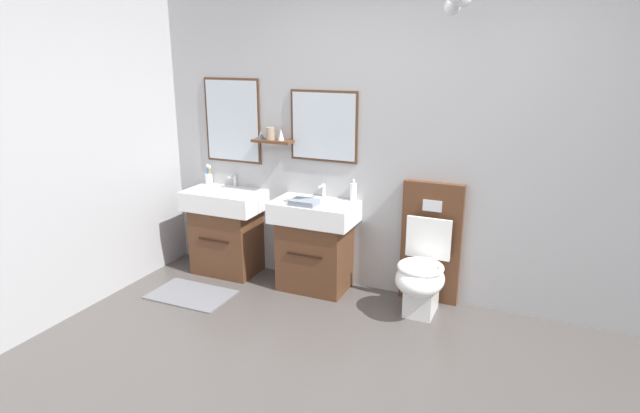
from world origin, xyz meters
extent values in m
cube|color=#A8A8AA|center=(0.00, 1.73, 1.39)|extent=(4.83, 0.12, 2.77)
cube|color=#4C301E|center=(-1.67, 1.66, 1.38)|extent=(0.56, 0.02, 0.75)
cube|color=silver|center=(-1.67, 1.65, 1.38)|extent=(0.52, 0.01, 0.71)
cube|color=#4C301E|center=(-0.78, 1.66, 1.38)|extent=(0.60, 0.02, 0.59)
cube|color=silver|center=(-0.78, 1.65, 1.38)|extent=(0.56, 0.01, 0.55)
cube|color=#56331E|center=(-1.22, 1.59, 1.24)|extent=(0.36, 0.14, 0.02)
cone|color=slate|center=(-1.34, 1.59, 1.29)|extent=(0.06, 0.06, 0.07)
cylinder|color=gray|center=(-1.24, 1.58, 1.30)|extent=(0.07, 0.07, 0.11)
cone|color=silver|center=(-1.14, 1.59, 1.30)|extent=(0.06, 0.06, 0.10)
sphere|color=silver|center=(0.28, 1.34, 2.26)|extent=(0.11, 0.11, 0.11)
cube|color=#A8A8AA|center=(-2.36, 0.00, 1.39)|extent=(0.12, 3.58, 2.77)
cube|color=slate|center=(-1.67, 0.91, 0.01)|extent=(0.68, 0.44, 0.01)
cube|color=#56331E|center=(-1.67, 1.48, 0.30)|extent=(0.57, 0.42, 0.60)
cube|color=black|center=(-1.67, 1.27, 0.37)|extent=(0.31, 0.01, 0.02)
cube|color=white|center=(-1.67, 1.48, 0.69)|extent=(0.70, 0.45, 0.17)
cube|color=silver|center=(-1.67, 1.45, 0.76)|extent=(0.44, 0.25, 0.03)
cylinder|color=silver|center=(-1.67, 1.66, 0.83)|extent=(0.03, 0.03, 0.11)
cylinder|color=silver|center=(-1.67, 1.60, 0.88)|extent=(0.02, 0.11, 0.02)
cube|color=#56331E|center=(-0.78, 1.48, 0.30)|extent=(0.57, 0.42, 0.60)
cube|color=black|center=(-0.78, 1.27, 0.37)|extent=(0.31, 0.01, 0.02)
cube|color=white|center=(-0.78, 1.48, 0.69)|extent=(0.70, 0.45, 0.17)
cube|color=silver|center=(-0.78, 1.45, 0.76)|extent=(0.44, 0.25, 0.03)
cylinder|color=silver|center=(-0.78, 1.66, 0.83)|extent=(0.03, 0.03, 0.11)
cylinder|color=silver|center=(-0.78, 1.60, 0.88)|extent=(0.02, 0.11, 0.02)
cube|color=#56331E|center=(0.18, 1.65, 0.50)|extent=(0.48, 0.10, 1.00)
cube|color=silver|center=(0.18, 1.60, 0.82)|extent=(0.15, 0.01, 0.09)
cube|color=white|center=(0.18, 1.39, 0.17)|extent=(0.22, 0.30, 0.34)
ellipsoid|color=white|center=(0.18, 1.31, 0.32)|extent=(0.37, 0.46, 0.24)
torus|color=white|center=(0.18, 1.31, 0.42)|extent=(0.35, 0.35, 0.04)
cube|color=white|center=(0.18, 1.53, 0.57)|extent=(0.35, 0.03, 0.33)
cylinder|color=silver|center=(-1.94, 1.63, 0.82)|extent=(0.07, 0.07, 0.09)
cylinder|color=yellow|center=(-1.92, 1.63, 0.87)|extent=(0.03, 0.03, 0.15)
cube|color=white|center=(-1.91, 1.62, 0.95)|extent=(0.02, 0.02, 0.03)
cylinder|color=#2D84DB|center=(-1.95, 1.63, 0.87)|extent=(0.02, 0.02, 0.16)
cube|color=white|center=(-1.95, 1.63, 0.95)|extent=(0.01, 0.02, 0.03)
cylinder|color=white|center=(-0.50, 1.64, 0.85)|extent=(0.06, 0.06, 0.15)
cylinder|color=silver|center=(-0.50, 1.64, 0.94)|extent=(0.02, 0.02, 0.04)
cube|color=gray|center=(-0.82, 1.36, 0.80)|extent=(0.22, 0.16, 0.04)
camera|label=1|loc=(0.99, -2.43, 2.00)|focal=30.09mm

